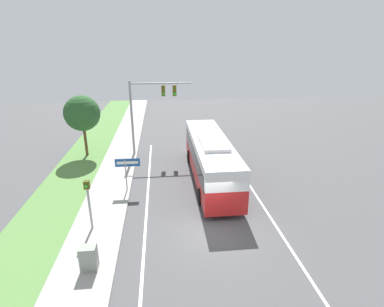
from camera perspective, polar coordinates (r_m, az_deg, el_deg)
name	(u,v)px	position (r m, az deg, el deg)	size (l,w,h in m)	color
ground_plane	(212,231)	(16.71, 3.87, -14.53)	(80.00, 80.00, 0.00)	#4C4C4F
sidewalk	(94,238)	(16.88, -18.13, -14.98)	(2.80, 80.00, 0.12)	#9E9E99
grass_verge	(30,242)	(17.85, -28.54, -14.57)	(3.60, 80.00, 0.10)	#568442
lane_divider_near	(145,235)	(16.54, -8.96, -15.14)	(0.14, 30.00, 0.01)	silver
lane_divider_far	(277,227)	(17.61, 15.82, -13.31)	(0.14, 30.00, 0.01)	silver
bus	(210,156)	(21.78, 3.49, -0.52)	(2.65, 11.53, 3.33)	red
signal_gantry	(149,103)	(26.46, -8.16, 9.42)	(5.36, 0.41, 6.59)	#939399
pedestrian_signal	(88,197)	(16.63, -19.15, -7.84)	(0.28, 0.34, 2.93)	#939399
street_sign	(127,167)	(20.33, -12.29, -2.53)	(1.63, 0.08, 2.45)	#939399
utility_cabinet	(89,258)	(14.58, -19.08, -18.29)	(0.73, 0.54, 1.15)	gray
roadside_tree	(82,113)	(27.46, -20.21, 7.18)	(3.04, 3.04, 5.33)	brown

